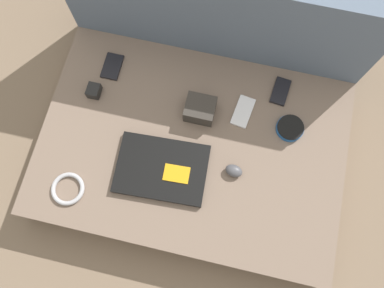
{
  "coord_description": "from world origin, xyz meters",
  "views": [
    {
      "loc": [
        0.08,
        -0.36,
        1.46
      ],
      "look_at": [
        0.0,
        0.0,
        0.17
      ],
      "focal_mm": 35.0,
      "sensor_mm": 36.0,
      "label": 1
    }
  ],
  "objects": [
    {
      "name": "camera_pouch",
      "position": [
        0.0,
        0.13,
        0.19
      ],
      "size": [
        0.11,
        0.1,
        0.07
      ],
      "color": "#38332D",
      "rests_on": "couch_seat"
    },
    {
      "name": "charger_brick",
      "position": [
        -0.4,
        0.12,
        0.17
      ],
      "size": [
        0.05,
        0.05,
        0.04
      ],
      "color": "black",
      "rests_on": "couch_seat"
    },
    {
      "name": "phone_small",
      "position": [
        -0.37,
        0.24,
        0.16
      ],
      "size": [
        0.07,
        0.11,
        0.01
      ],
      "rotation": [
        0.0,
        0.0,
        -0.0
      ],
      "color": "black",
      "rests_on": "couch_seat"
    },
    {
      "name": "couch_seat",
      "position": [
        0.0,
        0.0,
        0.08
      ],
      "size": [
        1.11,
        0.76,
        0.15
      ],
      "color": "#7A6656",
      "rests_on": "ground_plane"
    },
    {
      "name": "computer_mouse",
      "position": [
        0.17,
        -0.06,
        0.17
      ],
      "size": [
        0.07,
        0.05,
        0.03
      ],
      "rotation": [
        0.0,
        0.0,
        -0.17
      ],
      "color": "#4C4C51",
      "rests_on": "couch_seat"
    },
    {
      "name": "cable_coil",
      "position": [
        -0.39,
        -0.25,
        0.16
      ],
      "size": [
        0.12,
        0.12,
        0.02
      ],
      "color": "#B2B2B7",
      "rests_on": "couch_seat"
    },
    {
      "name": "ground_plane",
      "position": [
        0.0,
        0.0,
        0.0
      ],
      "size": [
        8.0,
        8.0,
        0.0
      ],
      "primitive_type": "plane",
      "color": "#7A6651"
    },
    {
      "name": "laptop",
      "position": [
        -0.08,
        -0.11,
        0.16
      ],
      "size": [
        0.33,
        0.24,
        0.03
      ],
      "rotation": [
        0.0,
        0.0,
        0.06
      ],
      "color": "black",
      "rests_on": "couch_seat"
    },
    {
      "name": "speaker_puck",
      "position": [
        0.33,
        0.14,
        0.17
      ],
      "size": [
        0.1,
        0.1,
        0.03
      ],
      "color": "#1E569E",
      "rests_on": "couch_seat"
    },
    {
      "name": "couch_backrest",
      "position": [
        0.0,
        0.48,
        0.27
      ],
      "size": [
        1.11,
        0.2,
        0.54
      ],
      "color": "slate",
      "rests_on": "ground_plane"
    },
    {
      "name": "phone_silver",
      "position": [
        0.16,
        0.17,
        0.16
      ],
      "size": [
        0.08,
        0.13,
        0.01
      ],
      "rotation": [
        0.0,
        0.0,
        -0.15
      ],
      "color": "silver",
      "rests_on": "couch_seat"
    },
    {
      "name": "phone_black",
      "position": [
        0.28,
        0.28,
        0.16
      ],
      "size": [
        0.07,
        0.11,
        0.01
      ],
      "rotation": [
        0.0,
        0.0,
        -0.11
      ],
      "color": "black",
      "rests_on": "couch_seat"
    }
  ]
}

